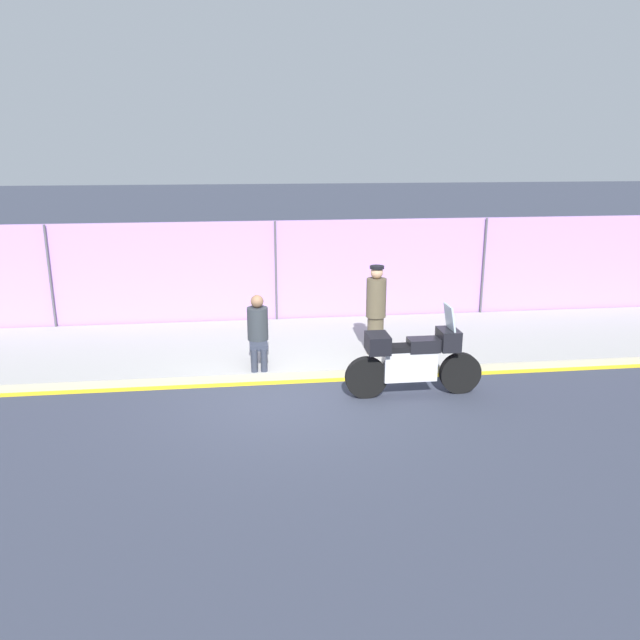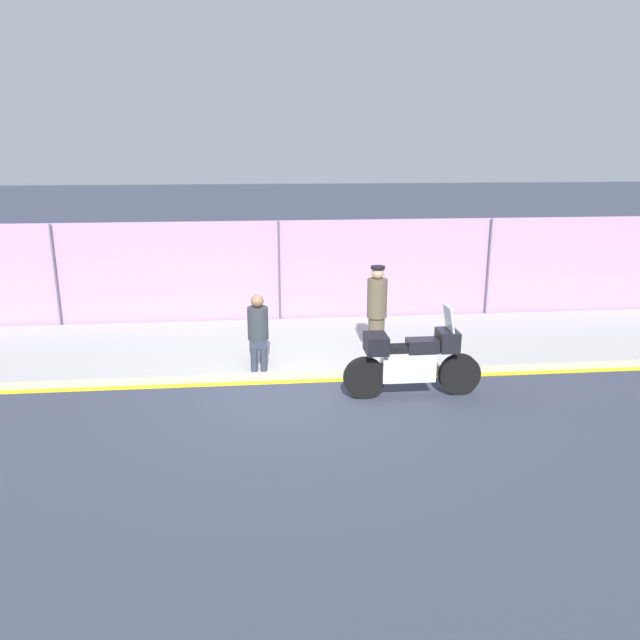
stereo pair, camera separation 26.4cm
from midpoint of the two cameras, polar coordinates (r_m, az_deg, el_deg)
The scene contains 7 objects.
ground_plane at distance 10.56m, azimuth -1.97°, elevation -7.09°, with size 120.00×120.00×0.00m, color #333847.
sidewalk at distance 12.98m, azimuth -2.76°, elevation -2.33°, with size 36.96×3.59×0.15m.
curb_paint_stripe at distance 11.23m, azimuth -2.22°, elevation -5.65°, with size 36.96×0.18×0.01m.
storefront_fence at distance 14.51m, azimuth -3.23°, elevation 4.27°, with size 35.11×0.17×2.44m.
motorcycle at distance 10.53m, azimuth 9.09°, elevation -3.67°, with size 2.33×0.50×1.56m.
officer_standing at distance 12.01m, azimuth 5.84°, elevation 0.93°, with size 0.38×0.38×1.74m.
person_seated_on_curb at distance 11.46m, azimuth -5.04°, elevation -0.62°, with size 0.38×0.68×1.32m.
Camera 2 is at (-0.50, -9.73, 4.09)m, focal length 35.00 mm.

